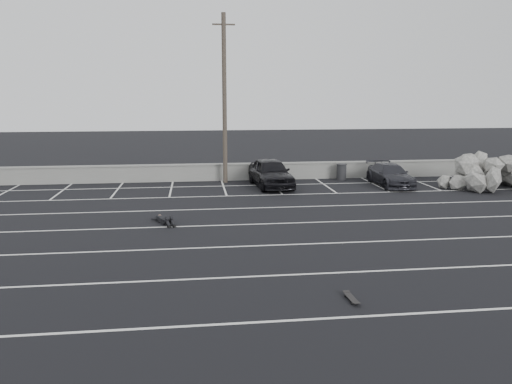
{
  "coord_description": "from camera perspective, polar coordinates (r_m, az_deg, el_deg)",
  "views": [
    {
      "loc": [
        -3.66,
        -16.78,
        5.22
      ],
      "look_at": [
        -0.96,
        4.81,
        1.0
      ],
      "focal_mm": 35.0,
      "sensor_mm": 36.0,
      "label": 1
    }
  ],
  "objects": [
    {
      "name": "person",
      "position": [
        21.28,
        -10.55,
        -2.82
      ],
      "size": [
        2.3,
        2.71,
        0.43
      ],
      "primitive_type": null,
      "rotation": [
        0.0,
        0.0,
        0.38
      ],
      "color": "black",
      "rests_on": "ground"
    },
    {
      "name": "riprap_pile",
      "position": [
        32.04,
        26.12,
        1.45
      ],
      "size": [
        6.24,
        4.45,
        1.42
      ],
      "color": "#9A9790",
      "rests_on": "ground"
    },
    {
      "name": "stall_lines",
      "position": [
        22.11,
        2.4,
        -2.68
      ],
      "size": [
        36.0,
        20.05,
        0.01
      ],
      "color": "silver",
      "rests_on": "ground"
    },
    {
      "name": "skateboard",
      "position": [
        13.41,
        10.85,
        -11.83
      ],
      "size": [
        0.22,
        0.71,
        0.08
      ],
      "rotation": [
        0.0,
        0.0,
        0.05
      ],
      "color": "black",
      "rests_on": "ground"
    },
    {
      "name": "seawall",
      "position": [
        31.34,
        -0.33,
        2.4
      ],
      "size": [
        50.0,
        0.45,
        1.06
      ],
      "color": "gray",
      "rests_on": "ground"
    },
    {
      "name": "trash_bin",
      "position": [
        31.72,
        9.74,
        2.29
      ],
      "size": [
        0.76,
        0.76,
        1.02
      ],
      "rotation": [
        0.0,
        0.0,
        0.15
      ],
      "color": "#272729",
      "rests_on": "ground"
    },
    {
      "name": "utility_pole",
      "position": [
        30.04,
        -3.62,
        10.56
      ],
      "size": [
        1.32,
        0.26,
        9.9
      ],
      "color": "#4C4238",
      "rests_on": "ground"
    },
    {
      "name": "car_right",
      "position": [
        30.33,
        15.1,
        1.9
      ],
      "size": [
        1.79,
        4.37,
        1.27
      ],
      "primitive_type": "imported",
      "rotation": [
        0.0,
        0.0,
        0.0
      ],
      "color": "#24242A",
      "rests_on": "ground"
    },
    {
      "name": "car_left",
      "position": [
        28.93,
        1.69,
        2.23
      ],
      "size": [
        2.42,
        5.0,
        1.65
      ],
      "primitive_type": "imported",
      "rotation": [
        0.0,
        0.0,
        0.1
      ],
      "color": "black",
      "rests_on": "ground"
    },
    {
      "name": "ground",
      "position": [
        17.95,
        4.99,
        -5.98
      ],
      "size": [
        120.0,
        120.0,
        0.0
      ],
      "primitive_type": "plane",
      "color": "black",
      "rests_on": "ground"
    }
  ]
}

